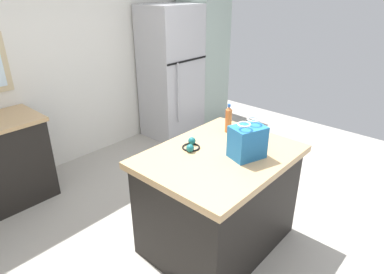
{
  "coord_description": "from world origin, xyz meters",
  "views": [
    {
      "loc": [
        -2.0,
        -1.45,
        2.11
      ],
      "look_at": [
        -0.12,
        0.23,
        0.94
      ],
      "focal_mm": 30.96,
      "sensor_mm": 36.0,
      "label": 1
    }
  ],
  "objects_px": {
    "refrigerator": "(171,73)",
    "small_box": "(247,134)",
    "tall_cabinet": "(203,60)",
    "ear_defenders": "(191,145)",
    "kitchen_island": "(218,199)",
    "bottle": "(228,119)",
    "shopping_bag": "(247,142)"
  },
  "relations": [
    {
      "from": "refrigerator",
      "to": "small_box",
      "type": "relative_size",
      "value": 12.77
    },
    {
      "from": "tall_cabinet",
      "to": "ear_defenders",
      "type": "height_order",
      "value": "tall_cabinet"
    },
    {
      "from": "kitchen_island",
      "to": "bottle",
      "type": "xyz_separation_m",
      "value": [
        0.38,
        0.21,
        0.56
      ]
    },
    {
      "from": "kitchen_island",
      "to": "bottle",
      "type": "bearing_deg",
      "value": 28.27
    },
    {
      "from": "refrigerator",
      "to": "ear_defenders",
      "type": "bearing_deg",
      "value": -130.94
    },
    {
      "from": "tall_cabinet",
      "to": "bottle",
      "type": "relative_size",
      "value": 7.66
    },
    {
      "from": "kitchen_island",
      "to": "ear_defenders",
      "type": "bearing_deg",
      "value": 109.38
    },
    {
      "from": "bottle",
      "to": "ear_defenders",
      "type": "relative_size",
      "value": 1.27
    },
    {
      "from": "shopping_bag",
      "to": "ear_defenders",
      "type": "xyz_separation_m",
      "value": [
        -0.17,
        0.42,
        -0.11
      ]
    },
    {
      "from": "kitchen_island",
      "to": "shopping_bag",
      "type": "distance_m",
      "value": 0.61
    },
    {
      "from": "shopping_bag",
      "to": "small_box",
      "type": "distance_m",
      "value": 0.3
    },
    {
      "from": "shopping_bag",
      "to": "ear_defenders",
      "type": "distance_m",
      "value": 0.47
    },
    {
      "from": "refrigerator",
      "to": "small_box",
      "type": "distance_m",
      "value": 2.31
    },
    {
      "from": "tall_cabinet",
      "to": "shopping_bag",
      "type": "distance_m",
      "value": 3.01
    },
    {
      "from": "kitchen_island",
      "to": "shopping_bag",
      "type": "xyz_separation_m",
      "value": [
        0.09,
        -0.18,
        0.57
      ]
    },
    {
      "from": "refrigerator",
      "to": "ear_defenders",
      "type": "height_order",
      "value": "refrigerator"
    },
    {
      "from": "bottle",
      "to": "ear_defenders",
      "type": "xyz_separation_m",
      "value": [
        -0.47,
        0.03,
        -0.1
      ]
    },
    {
      "from": "refrigerator",
      "to": "small_box",
      "type": "bearing_deg",
      "value": -118.65
    },
    {
      "from": "kitchen_island",
      "to": "tall_cabinet",
      "type": "bearing_deg",
      "value": 42.84
    },
    {
      "from": "refrigerator",
      "to": "ear_defenders",
      "type": "distance_m",
      "value": 2.34
    },
    {
      "from": "kitchen_island",
      "to": "refrigerator",
      "type": "xyz_separation_m",
      "value": [
        1.45,
        2.0,
        0.48
      ]
    },
    {
      "from": "shopping_bag",
      "to": "small_box",
      "type": "xyz_separation_m",
      "value": [
        0.25,
        0.16,
        -0.07
      ]
    },
    {
      "from": "kitchen_island",
      "to": "ear_defenders",
      "type": "height_order",
      "value": "ear_defenders"
    },
    {
      "from": "tall_cabinet",
      "to": "kitchen_island",
      "type": "bearing_deg",
      "value": -137.16
    },
    {
      "from": "bottle",
      "to": "small_box",
      "type": "bearing_deg",
      "value": -100.82
    },
    {
      "from": "ear_defenders",
      "to": "shopping_bag",
      "type": "bearing_deg",
      "value": -67.42
    },
    {
      "from": "tall_cabinet",
      "to": "refrigerator",
      "type": "bearing_deg",
      "value": -179.98
    },
    {
      "from": "kitchen_island",
      "to": "ear_defenders",
      "type": "distance_m",
      "value": 0.53
    },
    {
      "from": "shopping_bag",
      "to": "small_box",
      "type": "relative_size",
      "value": 2.06
    },
    {
      "from": "shopping_bag",
      "to": "small_box",
      "type": "bearing_deg",
      "value": 32.3
    },
    {
      "from": "refrigerator",
      "to": "shopping_bag",
      "type": "xyz_separation_m",
      "value": [
        -1.36,
        -2.19,
        0.09
      ]
    },
    {
      "from": "shopping_bag",
      "to": "kitchen_island",
      "type": "bearing_deg",
      "value": 116.49
    }
  ]
}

